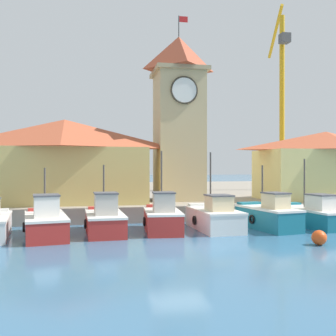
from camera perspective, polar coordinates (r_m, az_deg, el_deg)
name	(u,v)px	position (r m, az deg, el deg)	size (l,w,h in m)	color
ground_plane	(178,246)	(18.04, 1.53, -11.30)	(300.00, 300.00, 0.00)	#386689
quay_wharf	(126,194)	(44.98, -6.13, -3.72)	(120.00, 40.00, 1.03)	gray
fishing_boat_left_outer	(45,222)	(21.16, -17.36, -7.55)	(2.74, 5.13, 3.53)	#AD2823
fishing_boat_left_inner	(105,220)	(21.58, -9.18, -7.39)	(2.17, 4.77, 3.70)	#AD2823
fishing_boat_mid_left	(162,218)	(21.87, -0.81, -7.23)	(2.23, 4.35, 4.49)	#AD2823
fishing_boat_center	(214,217)	(22.72, 6.72, -7.06)	(2.34, 4.74, 4.43)	silver
fishing_boat_mid_right	(268,216)	(23.51, 14.33, -6.71)	(2.50, 4.65, 3.68)	#196B7F
fishing_boat_right_inner	(312,215)	(25.41, 20.16, -6.38)	(2.62, 5.43, 4.07)	#196B7F
clock_tower	(179,114)	(30.38, 1.58, 7.84)	(3.97, 3.97, 14.14)	tan
warehouse_left	(65,160)	(28.57, -14.78, 1.10)	(11.74, 5.51, 5.88)	tan
warehouse_right	(326,164)	(33.69, 21.96, 0.48)	(10.80, 5.53, 5.35)	#E5D17A
port_crane_near	(282,120)	(45.87, 16.16, 6.66)	(2.86, 8.48, 20.69)	#976E11
mooring_buoy	(319,238)	(19.52, 21.08, -9.41)	(0.69, 0.69, 0.69)	#E54C19
dock_worker_near_tower	(117,192)	(26.72, -7.44, -3.49)	(0.34, 0.22, 1.62)	#33333D
dock_worker_along_quay	(109,193)	(26.21, -8.50, -3.56)	(0.34, 0.22, 1.62)	#33333D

